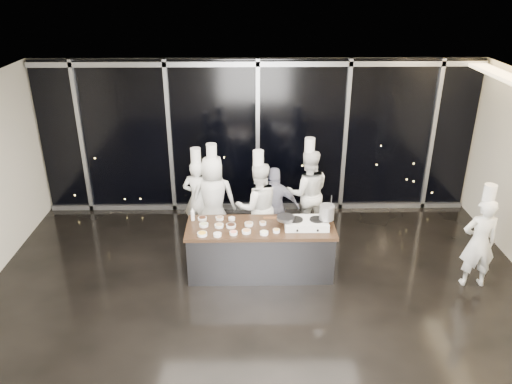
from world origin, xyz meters
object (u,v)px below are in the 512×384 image
frying_pan (285,218)px  chef_center (258,206)px  chef_far_left (198,198)px  chef_right (308,193)px  stove (306,223)px  guest (275,207)px  stock_pot (327,212)px  chef_left (213,198)px  chef_side (479,241)px  demo_counter (260,249)px

frying_pan → chef_center: 0.99m
chef_far_left → chef_right: chef_right is taller
frying_pan → chef_right: 1.51m
stove → chef_right: bearing=82.9°
guest → chef_right: size_ratio=0.79×
stock_pot → chef_center: chef_center is taller
frying_pan → chef_left: 1.76m
chef_center → chef_side: (3.51, -1.24, -0.05)m
guest → chef_side: bearing=159.9°
chef_left → chef_right: chef_right is taller
frying_pan → stock_pot: (0.68, 0.00, 0.10)m
chef_center → guest: chef_center is taller
demo_counter → chef_side: 3.53m
stove → chef_far_left: 2.32m
chef_far_left → chef_right: 2.09m
chef_far_left → chef_side: chef_far_left is taller
demo_counter → guest: guest is taller
chef_left → demo_counter: bearing=125.3°
stock_pot → chef_right: chef_right is taller
frying_pan → stock_pot: stock_pot is taller
stock_pot → chef_left: bearing=148.0°
stove → chef_left: bearing=143.3°
frying_pan → chef_left: chef_left is taller
frying_pan → guest: bearing=97.2°
chef_left → stock_pot: bearing=147.4°
frying_pan → stock_pot: bearing=0.5°
demo_counter → chef_far_left: size_ratio=1.36×
stove → chef_center: bearing=132.0°
chef_far_left → chef_right: size_ratio=0.92×
chef_far_left → stock_pot: bearing=161.6°
stock_pot → chef_side: 2.47m
chef_side → stove: bearing=-7.3°
demo_counter → stove: (0.75, -0.02, 0.51)m
demo_counter → chef_far_left: chef_far_left is taller
chef_right → chef_side: size_ratio=1.10×
frying_pan → chef_center: bearing=116.1°
stock_pot → guest: guest is taller
chef_far_left → chef_left: 0.32m
stove → frying_pan: 0.36m
demo_counter → chef_left: bearing=125.8°
frying_pan → guest: (-0.12, 0.97, -0.29)m
stock_pot → chef_far_left: size_ratio=0.13×
stove → guest: 1.09m
chef_side → chef_center: bearing=-19.0°
frying_pan → chef_center: chef_center is taller
stock_pot → guest: bearing=129.5°
chef_far_left → chef_side: 4.94m
stove → stock_pot: (0.33, -0.00, 0.20)m
demo_counter → chef_far_left: (-1.15, 1.29, 0.36)m
stove → chef_left: 2.01m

